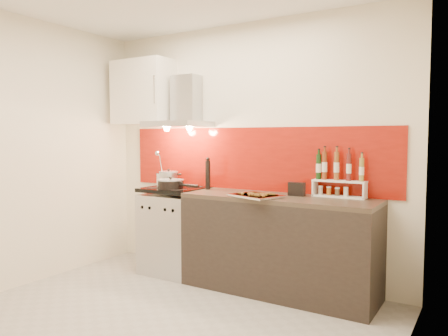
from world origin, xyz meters
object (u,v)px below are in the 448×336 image
Objects in this scene: range_stove at (175,231)px; saute_pan at (171,184)px; counter at (278,244)px; stock_pot at (169,178)px; baking_tray at (256,195)px; pepper_mill at (208,174)px.

range_stove is 0.53m from saute_pan.
range_stove is 1.74× the size of saute_pan.
range_stove is 1.20m from counter.
saute_pan is at bearing -46.86° from stock_pot.
saute_pan reaches higher than baking_tray.
range_stove is 1.75× the size of baking_tray.
saute_pan is (-1.16, -0.12, 0.51)m from counter.
pepper_mill is 0.77m from baking_tray.
stock_pot is 0.40× the size of saute_pan.
saute_pan is (0.04, -0.12, 0.52)m from range_stove.
counter is 3.45× the size of saute_pan.
stock_pot is 0.40× the size of baking_tray.
counter is 5.37× the size of pepper_mill.
stock_pot is at bearing 145.73° from range_stove.
baking_tray is at bearing -13.44° from stock_pot.
pepper_mill is (0.35, 0.10, 0.62)m from range_stove.
saute_pan is 1.01× the size of baking_tray.
pepper_mill is (0.31, 0.22, 0.10)m from saute_pan.
saute_pan reaches higher than range_stove.
stock_pot is 0.62× the size of pepper_mill.
pepper_mill is at bearing 35.04° from saute_pan.
baking_tray is (1.02, -0.05, -0.04)m from saute_pan.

